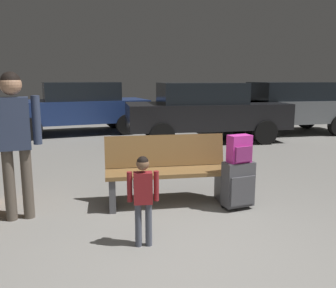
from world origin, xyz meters
TOP-DOWN VIEW (x-y plane):
  - ground_plane at (0.00, 4.00)m, footprint 18.00×18.00m
  - bench at (0.25, 1.58)m, footprint 1.65×0.73m
  - suitcase at (1.04, 1.12)m, footprint 0.40×0.26m
  - backpack_bright at (1.04, 1.12)m, footprint 0.30×0.22m
  - child at (-0.33, 0.49)m, footprint 0.30×0.20m
  - adult at (-1.55, 1.59)m, footprint 0.58×0.24m
  - parked_car_far at (-0.50, 8.18)m, footprint 4.21×2.02m
  - parked_car_side at (5.41, 6.41)m, footprint 4.24×2.10m
  - parked_car_near at (2.59, 5.90)m, footprint 4.27×2.18m

SIDE VIEW (x-z plane):
  - ground_plane at x=0.00m, z-range -0.10..0.00m
  - suitcase at x=1.04m, z-range 0.02..0.62m
  - bench at x=0.25m, z-range 0.00..0.88m
  - child at x=-0.33m, z-range 0.10..1.01m
  - backpack_bright at x=1.04m, z-range 0.60..0.94m
  - parked_car_far at x=-0.50m, z-range 0.05..1.56m
  - parked_car_side at x=5.41m, z-range 0.05..1.56m
  - parked_car_near at x=2.59m, z-range 0.05..1.56m
  - adult at x=-1.55m, z-range 0.20..1.90m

